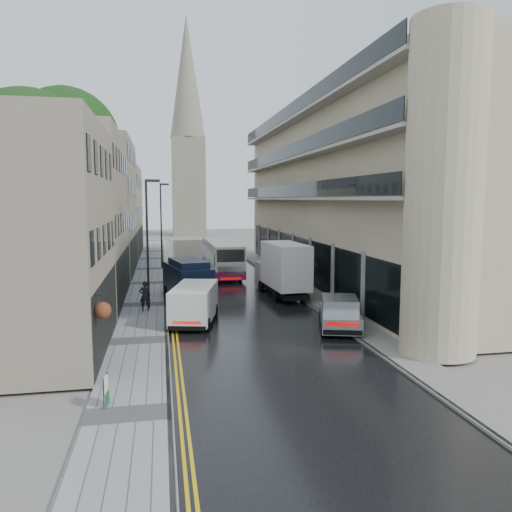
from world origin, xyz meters
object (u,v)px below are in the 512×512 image
object	(u,v)px
tree_near	(31,196)
white_lorry	(275,273)
silver_hatchback	(323,319)
navy_van	(180,284)
white_van	(171,310)
estate_sign	(106,391)
tree_far	(73,205)
cream_bus	(213,262)
lamp_post_far	(161,226)
lamp_post_near	(147,245)
pedestrian	(145,296)

from	to	relation	value
tree_near	white_lorry	distance (m)	16.01
silver_hatchback	tree_near	bearing A→B (deg)	164.76
white_lorry	navy_van	size ratio (longest dim) A/B	1.30
white_van	estate_sign	size ratio (longest dim) A/B	4.99
tree_far	cream_bus	size ratio (longest dim) A/B	1.14
tree_far	lamp_post_far	xyz separation A→B (m)	(7.50, 3.53, -2.04)
lamp_post_near	navy_van	bearing A→B (deg)	11.50
tree_far	cream_bus	world-z (taller)	tree_far
lamp_post_far	estate_sign	xyz separation A→B (m)	(-1.89, -33.12, -3.59)
silver_hatchback	pedestrian	distance (m)	11.23
tree_near	navy_van	world-z (taller)	tree_near
tree_far	white_lorry	bearing A→B (deg)	-43.26
tree_far	lamp_post_near	xyz separation A→B (m)	(6.65, -14.98, -2.20)
lamp_post_near	lamp_post_far	size ratio (longest dim) A/B	0.96
silver_hatchback	cream_bus	bearing A→B (deg)	117.54
white_van	pedestrian	world-z (taller)	white_van
white_lorry	lamp_post_far	bearing A→B (deg)	109.51
white_lorry	navy_van	bearing A→B (deg)	177.76
tree_near	tree_far	distance (m)	13.02
white_lorry	lamp_post_far	size ratio (longest dim) A/B	0.89
cream_bus	pedestrian	distance (m)	12.61
silver_hatchback	estate_sign	world-z (taller)	silver_hatchback
silver_hatchback	white_van	xyz separation A→B (m)	(-7.40, 2.42, 0.23)
navy_van	estate_sign	world-z (taller)	navy_van
white_lorry	pedestrian	bearing A→B (deg)	-171.48
lamp_post_far	tree_far	bearing A→B (deg)	-177.09
white_lorry	lamp_post_far	distance (m)	19.13
cream_bus	lamp_post_near	xyz separation A→B (m)	(-5.08, -10.68, 2.51)
tree_far	silver_hatchback	size ratio (longest dim) A/B	2.77
lamp_post_near	tree_near	bearing A→B (deg)	151.05
pedestrian	tree_near	bearing A→B (deg)	-27.01
lamp_post_near	pedestrian	bearing A→B (deg)	-117.75
cream_bus	silver_hatchback	bearing A→B (deg)	-79.60
tree_near	white_van	world-z (taller)	tree_near
white_lorry	lamp_post_near	size ratio (longest dim) A/B	0.92
lamp_post_far	pedestrian	bearing A→B (deg)	-115.38
cream_bus	pedestrian	world-z (taller)	cream_bus
cream_bus	lamp_post_near	distance (m)	12.09
pedestrian	lamp_post_far	xyz separation A→B (m)	(1.05, 19.27, 3.16)
pedestrian	tree_far	bearing A→B (deg)	-72.61
pedestrian	navy_van	bearing A→B (deg)	-147.33
cream_bus	lamp_post_near	bearing A→B (deg)	-116.03
white_van	white_lorry	bearing A→B (deg)	55.22
white_lorry	tree_near	bearing A→B (deg)	172.99
white_van	lamp_post_near	distance (m)	6.15
white_van	estate_sign	distance (m)	9.64
tree_near	cream_bus	size ratio (longest dim) A/B	1.27
cream_bus	white_lorry	size ratio (longest dim) A/B	1.52
tree_far	lamp_post_near	world-z (taller)	tree_far
tree_near	cream_bus	world-z (taller)	tree_near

